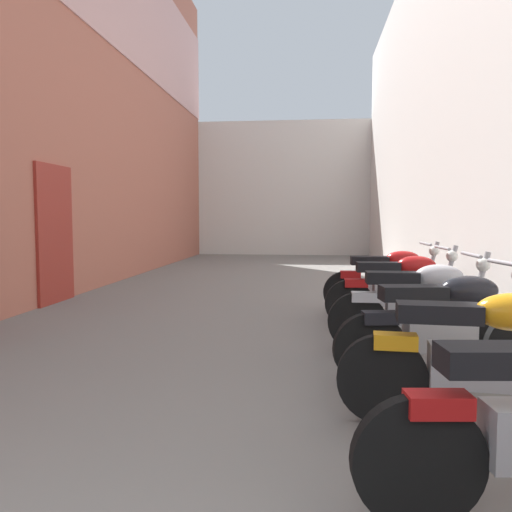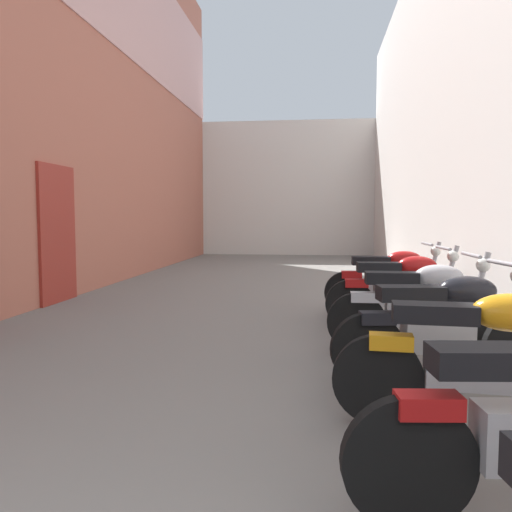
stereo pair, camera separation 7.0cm
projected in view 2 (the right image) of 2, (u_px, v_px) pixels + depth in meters
ground_plane at (240, 313)px, 7.32m from camera, size 34.43×34.43×0.00m
building_left at (79, 52)px, 9.31m from camera, size 0.45×18.43×8.68m
building_right at (448, 95)px, 8.64m from camera, size 0.45×18.43×6.87m
building_far_end at (289, 190)px, 19.23m from camera, size 9.14×2.00×4.78m
motorcycle_third at (481, 355)px, 3.25m from camera, size 1.85×0.58×1.04m
motorcycle_fourth at (445, 325)px, 4.15m from camera, size 1.84×0.58×1.04m
motorcycle_fifth at (420, 304)px, 5.15m from camera, size 1.85×0.58×1.04m
motorcycle_sixth at (402, 288)px, 6.26m from camera, size 1.85×0.58×1.04m
motorcycle_seventh at (391, 279)px, 7.17m from camera, size 1.85×0.58×1.04m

